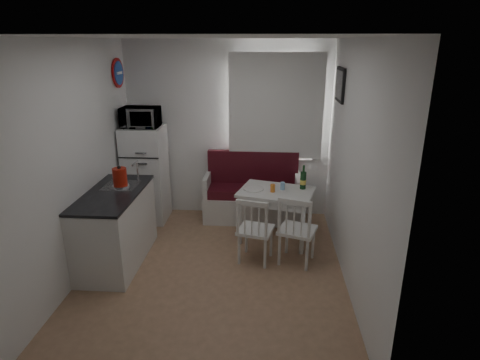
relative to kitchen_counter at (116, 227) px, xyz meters
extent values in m
cube|color=#906B4C|center=(1.20, -0.16, -0.46)|extent=(3.00, 3.50, 0.02)
cube|color=white|center=(1.20, -0.16, 2.14)|extent=(3.00, 3.50, 0.02)
cube|color=white|center=(1.20, 1.59, 0.84)|extent=(3.00, 0.02, 2.60)
cube|color=white|center=(1.20, -1.91, 0.84)|extent=(3.00, 0.02, 2.60)
cube|color=white|center=(-0.30, -0.16, 0.84)|extent=(0.02, 3.50, 2.60)
cube|color=white|center=(2.70, -0.16, 0.84)|extent=(0.02, 3.50, 2.60)
cube|color=silver|center=(1.90, 1.56, 1.17)|extent=(1.22, 0.06, 1.47)
cube|color=white|center=(1.90, 1.49, 1.22)|extent=(1.35, 0.02, 1.50)
cube|color=silver|center=(0.00, -0.01, -0.03)|extent=(0.60, 1.30, 0.86)
cube|color=black|center=(0.00, -0.01, 0.43)|extent=(0.62, 1.32, 0.03)
cube|color=#99999E|center=(0.02, 0.24, 0.39)|extent=(0.40, 0.40, 0.10)
cylinder|color=silver|center=(0.18, 0.42, 0.57)|extent=(0.02, 0.02, 0.26)
cylinder|color=#1C4DAB|center=(-0.27, 1.29, 1.69)|extent=(0.03, 0.40, 0.40)
cube|color=black|center=(2.67, 0.94, 1.59)|extent=(0.04, 0.52, 0.42)
cube|color=silver|center=(1.58, 1.32, -0.26)|extent=(1.42, 0.55, 0.39)
cube|color=#4D111B|center=(1.58, 1.32, 0.00)|extent=(1.36, 0.50, 0.13)
cube|color=#4D111B|center=(1.58, 1.53, 0.31)|extent=(1.36, 0.11, 0.50)
cube|color=silver|center=(1.92, 0.70, 0.23)|extent=(1.08, 0.88, 0.04)
cube|color=silver|center=(1.92, 0.70, 0.16)|extent=(0.97, 0.77, 0.11)
cylinder|color=silver|center=(1.92, 0.70, -0.12)|extent=(0.06, 0.06, 0.67)
cube|color=silver|center=(1.67, 0.13, -0.05)|extent=(0.48, 0.46, 0.04)
cube|color=silver|center=(1.67, -0.04, 0.18)|extent=(0.38, 0.13, 0.42)
cube|color=silver|center=(2.17, 0.13, -0.03)|extent=(0.52, 0.51, 0.04)
cube|color=silver|center=(2.17, -0.05, 0.20)|extent=(0.39, 0.16, 0.43)
cube|color=white|center=(0.02, 1.24, 0.25)|extent=(0.57, 0.57, 1.42)
imported|color=white|center=(0.02, 1.19, 1.11)|extent=(0.51, 0.35, 0.28)
cylinder|color=#A21B0D|center=(0.05, 0.16, 0.58)|extent=(0.20, 0.20, 0.26)
cylinder|color=orange|center=(1.87, 0.65, 0.30)|extent=(0.06, 0.06, 0.10)
cylinder|color=#8BC0ED|center=(2.00, 0.75, 0.30)|extent=(0.06, 0.06, 0.10)
cylinder|color=white|center=(1.62, 0.72, 0.26)|extent=(0.27, 0.27, 0.02)
camera|label=1|loc=(1.80, -4.24, 2.11)|focal=30.00mm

